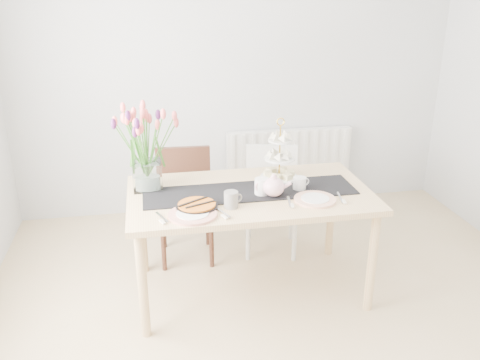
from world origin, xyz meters
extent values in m
plane|color=tan|center=(0.00, 0.00, 0.00)|extent=(4.50, 4.50, 0.00)
plane|color=#B2B4B7|center=(0.00, 2.25, 1.30)|extent=(4.00, 0.00, 4.00)
cube|color=white|center=(0.50, 2.19, 0.45)|extent=(1.20, 0.08, 0.60)
cube|color=tan|center=(-0.17, 0.79, 0.73)|extent=(1.60, 0.90, 0.04)
cylinder|color=tan|center=(-0.90, 0.41, 0.35)|extent=(0.06, 0.06, 0.71)
cylinder|color=tan|center=(0.56, 0.41, 0.35)|extent=(0.06, 0.06, 0.71)
cylinder|color=tan|center=(-0.90, 1.17, 0.35)|extent=(0.06, 0.06, 0.71)
cylinder|color=tan|center=(0.56, 1.17, 0.35)|extent=(0.06, 0.06, 0.71)
cube|color=#341A13|center=(-0.57, 1.32, 0.43)|extent=(0.44, 0.44, 0.04)
cube|color=#341A13|center=(-0.56, 1.51, 0.65)|extent=(0.42, 0.06, 0.40)
cylinder|color=#341A13|center=(-0.75, 1.15, 0.21)|extent=(0.04, 0.04, 0.41)
cylinder|color=#341A13|center=(-0.39, 1.14, 0.21)|extent=(0.04, 0.04, 0.41)
cylinder|color=#341A13|center=(-0.74, 1.51, 0.21)|extent=(0.04, 0.04, 0.41)
cylinder|color=#341A13|center=(-0.38, 1.49, 0.21)|extent=(0.04, 0.04, 0.41)
cube|color=silver|center=(0.11, 1.33, 0.42)|extent=(0.49, 0.49, 0.04)
cube|color=silver|center=(0.16, 1.51, 0.64)|extent=(0.41, 0.13, 0.39)
cylinder|color=silver|center=(-0.10, 1.19, 0.20)|extent=(0.04, 0.04, 0.40)
cylinder|color=silver|center=(0.25, 1.11, 0.20)|extent=(0.04, 0.04, 0.40)
cylinder|color=silver|center=(-0.02, 1.54, 0.20)|extent=(0.04, 0.04, 0.40)
cylinder|color=silver|center=(0.33, 1.46, 0.20)|extent=(0.04, 0.04, 0.40)
cube|color=black|center=(-0.17, 0.79, 0.75)|extent=(1.40, 0.35, 0.01)
cube|color=silver|center=(-0.83, 0.97, 0.84)|extent=(0.19, 0.19, 0.19)
cylinder|color=gold|center=(0.08, 0.98, 0.94)|extent=(0.01, 0.01, 0.39)
cylinder|color=white|center=(0.08, 0.98, 0.76)|extent=(0.26, 0.26, 0.01)
cylinder|color=white|center=(0.08, 0.98, 0.90)|extent=(0.21, 0.21, 0.01)
cylinder|color=white|center=(0.08, 0.98, 1.03)|extent=(0.17, 0.17, 0.01)
cylinder|color=silver|center=(0.16, 0.76, 0.79)|extent=(0.11, 0.11, 0.09)
cylinder|color=black|center=(-0.55, 0.59, 0.76)|extent=(0.26, 0.26, 0.02)
cylinder|color=orange|center=(-0.55, 0.59, 0.78)|extent=(0.23, 0.23, 0.01)
cylinder|color=slate|center=(-0.34, 0.57, 0.80)|extent=(0.11, 0.11, 0.10)
cylinder|color=white|center=(-0.11, 0.73, 0.81)|extent=(0.10, 0.10, 0.11)
cylinder|color=silver|center=(-0.58, 0.49, 0.76)|extent=(0.38, 0.38, 0.02)
cylinder|color=white|center=(0.21, 0.57, 0.76)|extent=(0.31, 0.31, 0.01)
camera|label=1|loc=(-0.81, -2.24, 2.05)|focal=38.00mm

